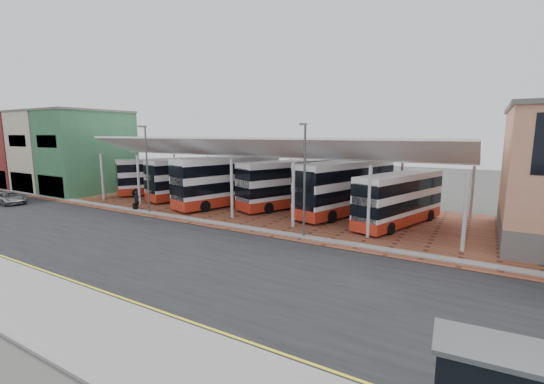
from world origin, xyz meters
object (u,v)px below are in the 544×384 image
(bus_3, at_px, (289,184))
(bus_5, at_px, (399,199))
(bus_1, at_px, (195,178))
(bus_0, at_px, (163,176))
(pedestrian, at_px, (137,200))
(bus_4, at_px, (346,188))
(silver_car, at_px, (10,198))
(bus_2, at_px, (229,181))

(bus_3, distance_m, bus_5, 11.21)
(bus_1, height_order, bus_3, bus_3)
(bus_1, relative_size, bus_3, 1.00)
(bus_0, bearing_deg, pedestrian, -27.13)
(bus_5, bearing_deg, pedestrian, -147.56)
(bus_4, bearing_deg, bus_0, -161.85)
(bus_0, distance_m, bus_3, 17.24)
(silver_car, bearing_deg, bus_3, -56.99)
(bus_2, distance_m, bus_3, 6.33)
(bus_0, xyz_separation_m, bus_4, (23.20, 0.45, 0.26))
(bus_3, relative_size, bus_5, 1.10)
(silver_car, bearing_deg, bus_4, -61.78)
(bus_0, bearing_deg, bus_3, 34.09)
(bus_4, bearing_deg, bus_3, -165.04)
(bus_4, bearing_deg, bus_5, -1.86)
(bus_3, height_order, bus_5, bus_3)
(bus_0, height_order, bus_3, bus_3)
(bus_2, height_order, pedestrian, bus_2)
(bus_4, relative_size, silver_car, 2.70)
(bus_2, relative_size, bus_5, 1.18)
(pedestrian, bearing_deg, bus_5, -72.57)
(silver_car, height_order, pedestrian, pedestrian)
(bus_1, distance_m, silver_car, 19.29)
(bus_4, relative_size, bus_5, 1.16)
(bus_1, bearing_deg, bus_4, 16.47)
(bus_1, bearing_deg, bus_2, 1.20)
(bus_0, relative_size, bus_1, 0.89)
(bus_0, distance_m, bus_5, 28.29)
(bus_3, bearing_deg, bus_0, -155.42)
(bus_5, relative_size, pedestrian, 6.11)
(silver_car, bearing_deg, bus_2, -55.25)
(bus_0, distance_m, bus_4, 23.21)
(bus_2, height_order, bus_3, bus_2)
(pedestrian, bearing_deg, silver_car, 112.44)
(bus_0, xyz_separation_m, bus_2, (11.30, -1.57, 0.30))
(bus_0, relative_size, bus_5, 0.98)
(bus_0, height_order, silver_car, bus_0)
(bus_4, bearing_deg, bus_1, -161.01)
(bus_2, xyz_separation_m, bus_3, (5.92, 2.23, -0.14))
(bus_1, relative_size, pedestrian, 6.68)
(bus_2, bearing_deg, bus_1, -177.03)
(bus_3, bearing_deg, bus_1, -153.66)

